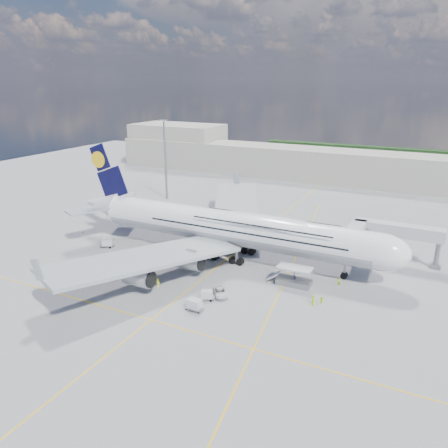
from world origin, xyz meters
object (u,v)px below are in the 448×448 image
at_px(dolly_row_c, 136,261).
at_px(cone_wing_left_inner, 197,234).
at_px(airliner, 231,227).
at_px(catering_truck_inner, 244,220).
at_px(cone_nose, 388,270).
at_px(cone_wing_left_outer, 241,211).
at_px(dolly_back, 107,243).
at_px(cone_wing_right_inner, 137,268).
at_px(crew_van, 313,300).
at_px(cargo_loader, 293,278).
at_px(service_van, 220,292).
at_px(dolly_row_b, 114,271).
at_px(catering_truck_outer, 235,205).
at_px(jet_bridge, 381,233).
at_px(light_mast, 165,159).
at_px(crew_loader, 321,301).
at_px(cone_wing_right_outer, 64,290).
at_px(cone_tail, 83,232).
at_px(baggage_tug, 150,259).
at_px(crew_tug, 157,283).
at_px(crew_wing, 103,271).
at_px(dolly_row_a, 133,263).
at_px(crew_nose, 339,282).
at_px(dolly_nose_far, 194,304).

xyz_separation_m(dolly_row_c, cone_wing_left_inner, (2.49, 21.53, -0.63)).
relative_size(airliner, catering_truck_inner, 11.03).
height_order(cone_nose, cone_wing_left_outer, cone_wing_left_outer).
bearing_deg(dolly_back, cone_wing_right_inner, -56.40).
height_order(dolly_back, crew_van, dolly_back).
bearing_deg(cargo_loader, cone_wing_left_outer, 126.13).
height_order(service_van, cone_wing_left_outer, service_van).
height_order(service_van, cone_nose, service_van).
xyz_separation_m(crew_van, cone_nose, (10.00, 20.84, -0.70)).
height_order(dolly_row_b, catering_truck_outer, catering_truck_outer).
relative_size(jet_bridge, cone_wing_left_inner, 34.88).
bearing_deg(dolly_back, light_mast, 76.05).
xyz_separation_m(crew_loader, cone_wing_left_inner, (-37.16, 21.28, -0.54)).
bearing_deg(cone_wing_right_outer, dolly_row_c, 74.10).
height_order(cargo_loader, dolly_row_c, cargo_loader).
height_order(cone_wing_right_inner, cone_tail, cone_wing_right_inner).
height_order(dolly_back, baggage_tug, dolly_back).
height_order(catering_truck_inner, crew_tug, catering_truck_inner).
xyz_separation_m(cargo_loader, crew_tug, (-22.63, -12.57, -0.36)).
bearing_deg(cone_wing_left_inner, crew_wing, -100.74).
height_order(cargo_loader, crew_tug, cargo_loader).
distance_m(dolly_row_b, crew_wing, 2.46).
height_order(crew_loader, crew_wing, crew_wing).
bearing_deg(dolly_back, dolly_row_c, -52.13).
xyz_separation_m(airliner, jet_bridge, (29.55, 10.94, -0.02)).
distance_m(dolly_back, service_van, 36.12).
xyz_separation_m(dolly_row_c, cone_wing_right_outer, (-4.56, -16.01, -0.65)).
bearing_deg(dolly_row_a, cone_wing_left_inner, 69.50).
xyz_separation_m(crew_wing, crew_tug, (13.04, 0.16, 0.08)).
distance_m(catering_truck_inner, catering_truck_outer, 14.90).
bearing_deg(crew_van, cone_wing_left_inner, 38.25).
bearing_deg(crew_nose, cone_wing_right_outer, -166.90).
xyz_separation_m(airliner, crew_van, (22.18, -13.24, -5.91)).
relative_size(cone_nose, cone_wing_left_inner, 0.99).
bearing_deg(airliner, crew_van, -30.83).
xyz_separation_m(crew_loader, crew_tug, (-29.53, -7.09, 0.09)).
bearing_deg(cone_wing_right_inner, cone_wing_left_inner, 87.36).
bearing_deg(catering_truck_inner, light_mast, 148.23).
bearing_deg(dolly_back, cargo_loader, -28.61).
relative_size(crew_loader, crew_wing, 0.99).
distance_m(dolly_row_b, cone_nose, 55.82).
distance_m(dolly_nose_far, cone_wing_right_outer, 25.74).
xyz_separation_m(light_mast, cone_tail, (-0.55, -37.73, -12.96)).
distance_m(jet_bridge, dolly_back, 61.34).
height_order(airliner, crew_tug, airliner).
bearing_deg(cargo_loader, crew_loader, -38.45).
bearing_deg(crew_nose, crew_tug, -168.45).
height_order(dolly_row_b, catering_truck_inner, catering_truck_inner).
bearing_deg(crew_nose, dolly_nose_far, -150.60).
distance_m(cone_wing_right_inner, cone_tail, 28.65).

